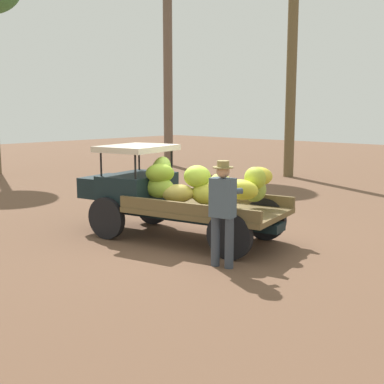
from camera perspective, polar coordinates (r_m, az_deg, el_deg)
ground_plane at (r=10.11m, az=0.99°, el=-5.67°), size 60.00×60.00×0.00m
truck at (r=10.32m, az=-2.29°, el=-0.05°), size 4.64×2.45×1.87m
farmer at (r=8.34m, az=3.50°, el=-1.72°), size 0.52×0.49×1.79m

